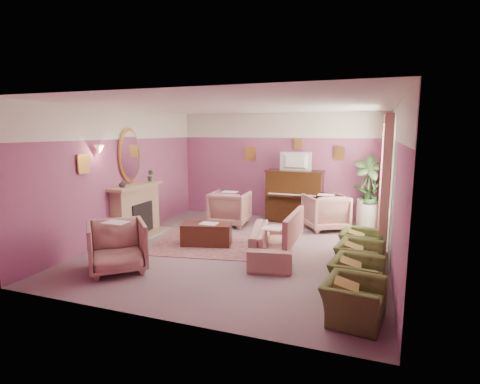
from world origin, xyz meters
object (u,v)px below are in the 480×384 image
(side_table, at_px, (368,214))
(coffee_table, at_px, (207,234))
(floral_armchair_right, at_px, (326,210))
(olive_chair_c, at_px, (359,254))
(floral_armchair_left, at_px, (230,206))
(olive_chair_a, at_px, (354,294))
(olive_chair_b, at_px, (357,271))
(sofa, at_px, (272,237))
(piano, at_px, (294,197))
(floral_armchair_front, at_px, (117,244))
(olive_chair_d, at_px, (361,240))
(television, at_px, (295,160))

(side_table, bearing_deg, coffee_table, -140.29)
(floral_armchair_right, xyz_separation_m, olive_chair_c, (0.88, -2.70, -0.13))
(floral_armchair_left, relative_size, olive_chair_a, 1.18)
(side_table, bearing_deg, olive_chair_b, -90.87)
(sofa, bearing_deg, olive_chair_a, -51.57)
(side_table, bearing_deg, piano, 177.26)
(piano, relative_size, sofa, 0.74)
(floral_armchair_front, bearing_deg, piano, 65.29)
(piano, height_order, olive_chair_c, piano)
(floral_armchair_right, height_order, floral_armchair_front, same)
(coffee_table, xyz_separation_m, olive_chair_c, (3.02, -0.60, 0.12))
(olive_chair_b, relative_size, olive_chair_c, 1.00)
(floral_armchair_right, height_order, olive_chair_d, floral_armchair_right)
(floral_armchair_right, distance_m, floral_armchair_front, 4.90)
(coffee_table, distance_m, olive_chair_a, 3.76)
(television, bearing_deg, floral_armchair_left, -148.69)
(piano, bearing_deg, side_table, -2.74)
(piano, relative_size, olive_chair_c, 1.76)
(floral_armchair_front, distance_m, olive_chair_c, 4.01)
(floral_armchair_left, bearing_deg, sofa, -50.74)
(floral_armchair_right, bearing_deg, olive_chair_b, -75.88)
(olive_chair_c, distance_m, side_table, 3.16)
(coffee_table, relative_size, side_table, 1.43)
(sofa, height_order, olive_chair_c, sofa)
(television, xyz_separation_m, floral_armchair_right, (0.86, -0.50, -1.13))
(olive_chair_b, bearing_deg, olive_chair_a, -90.00)
(floral_armchair_front, height_order, olive_chair_a, floral_armchair_front)
(piano, distance_m, sofa, 2.94)
(floral_armchair_front, bearing_deg, olive_chair_d, 28.34)
(floral_armchair_left, height_order, olive_chair_d, floral_armchair_left)
(television, bearing_deg, olive_chair_d, -53.65)
(olive_chair_b, bearing_deg, olive_chair_c, 90.00)
(floral_armchair_right, relative_size, olive_chair_c, 1.18)
(sofa, distance_m, olive_chair_a, 2.51)
(floral_armchair_left, bearing_deg, coffee_table, -84.43)
(television, height_order, coffee_table, television)
(television, xyz_separation_m, olive_chair_b, (1.75, -4.02, -1.26))
(olive_chair_d, bearing_deg, olive_chair_b, -90.00)
(side_table, bearing_deg, olive_chair_d, -91.47)
(floral_armchair_front, distance_m, olive_chair_b, 3.84)
(piano, distance_m, olive_chair_b, 4.44)
(side_table, bearing_deg, floral_armchair_right, -153.94)
(olive_chair_b, bearing_deg, side_table, 89.13)
(olive_chair_b, xyz_separation_m, side_table, (0.06, 3.98, 0.01))
(television, distance_m, floral_armchair_left, 2.03)
(coffee_table, relative_size, olive_chair_b, 1.26)
(piano, height_order, olive_chair_b, piano)
(sofa, bearing_deg, olive_chair_d, 17.48)
(piano, relative_size, olive_chair_a, 1.76)
(floral_armchair_left, xyz_separation_m, side_table, (3.25, 0.84, -0.12))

